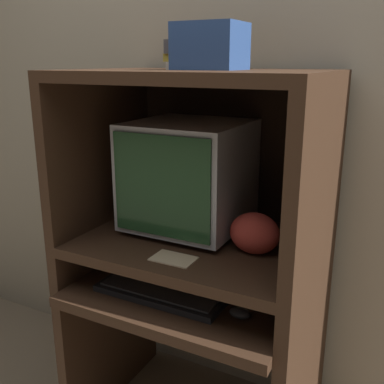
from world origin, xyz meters
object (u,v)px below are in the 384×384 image
at_px(mouse, 240,313).
at_px(storage_box, 210,46).
at_px(book_stack, 205,54).
at_px(snack_bag, 255,233).
at_px(keyboard, 162,292).
at_px(crt_monitor, 189,175).

relative_size(mouse, storage_box, 0.34).
bearing_deg(book_stack, snack_bag, -17.74).
distance_m(mouse, storage_box, 0.81).
xyz_separation_m(snack_bag, storage_box, (-0.18, 0.03, 0.56)).
distance_m(keyboard, storage_box, 0.80).
bearing_deg(crt_monitor, mouse, -38.06).
relative_size(keyboard, storage_box, 2.22).
height_order(snack_bag, storage_box, storage_box).
bearing_deg(mouse, storage_box, 138.40).
bearing_deg(mouse, snack_bag, 94.28).
distance_m(book_stack, storage_box, 0.05).
relative_size(crt_monitor, storage_box, 1.98).
bearing_deg(keyboard, mouse, -1.30).
distance_m(mouse, book_stack, 0.81).
distance_m(keyboard, book_stack, 0.78).
relative_size(keyboard, snack_bag, 2.71).
xyz_separation_m(mouse, book_stack, (-0.22, 0.20, 0.75)).
relative_size(crt_monitor, keyboard, 0.89).
height_order(crt_monitor, mouse, crt_monitor).
relative_size(crt_monitor, snack_bag, 2.42).
xyz_separation_m(crt_monitor, storage_box, (0.11, -0.07, 0.43)).
bearing_deg(storage_box, book_stack, 133.47).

